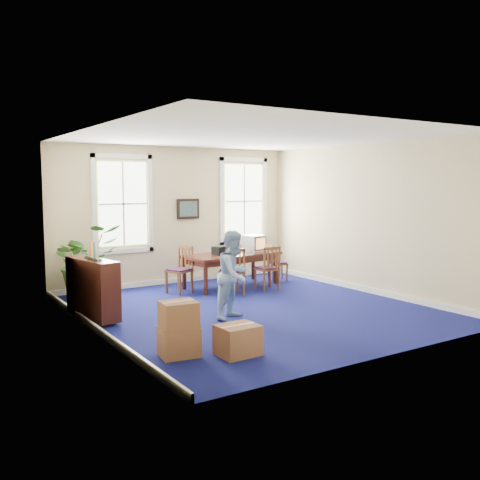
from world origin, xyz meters
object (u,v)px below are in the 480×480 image
crt_tv (254,243)px  potted_plant (86,261)px  conference_table (231,270)px  man (234,275)px  cardboard_boxes (189,324)px  credenza (93,291)px  chair_near_left (232,271)px

crt_tv → potted_plant: bearing=159.2°
conference_table → man: (-1.48, -2.48, 0.39)m
conference_table → cardboard_boxes: size_ratio=1.60×
crt_tv → credenza: bearing=-176.6°
man → credenza: (-2.11, 1.25, -0.26)m
man → conference_table: bearing=32.5°
crt_tv → chair_near_left: size_ratio=0.46×
crt_tv → conference_table: bearing=171.0°
chair_near_left → conference_table: bearing=-109.7°
man → cardboard_boxes: (-1.53, -1.24, -0.37)m
chair_near_left → man: (-1.02, -1.72, 0.27)m
man → crt_tv: bearing=23.1°
conference_table → chair_near_left: (-0.46, -0.76, 0.12)m
credenza → cardboard_boxes: (0.58, -2.49, -0.11)m
chair_near_left → credenza: size_ratio=0.77×
credenza → potted_plant: potted_plant is taller
crt_tv → credenza: 4.46m
conference_table → man: man is taller
conference_table → cardboard_boxes: bearing=-135.8°
potted_plant → cardboard_boxes: bearing=-87.9°
chair_near_left → cardboard_boxes: (-2.55, -2.96, -0.10)m
credenza → potted_plant: size_ratio=0.84×
chair_near_left → crt_tv: bearing=-132.7°
conference_table → man: size_ratio=1.45×
potted_plant → cardboard_boxes: potted_plant is taller
crt_tv → credenza: size_ratio=0.35×
man → potted_plant: (-1.69, 3.03, -0.00)m
conference_table → chair_near_left: size_ratio=2.23×
potted_plant → chair_near_left: bearing=-25.8°
conference_table → cardboard_boxes: 4.79m
man → cardboard_boxes: man is taller
man → potted_plant: man is taller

